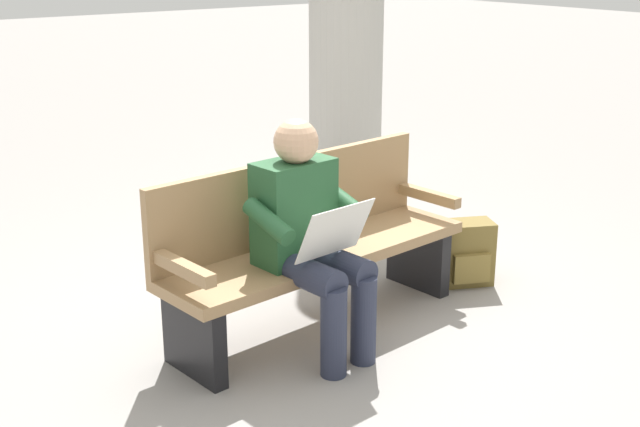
# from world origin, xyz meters

# --- Properties ---
(ground_plane) EXTENTS (40.00, 40.00, 0.00)m
(ground_plane) POSITION_xyz_m (0.00, 0.00, 0.00)
(ground_plane) COLOR gray
(bench_near) EXTENTS (1.84, 0.66, 0.90)m
(bench_near) POSITION_xyz_m (0.01, -0.07, 0.46)
(bench_near) COLOR #9E7A51
(bench_near) RESTS_ON ground
(person_seated) EXTENTS (0.60, 0.60, 1.18)m
(person_seated) POSITION_xyz_m (0.19, 0.18, 0.63)
(person_seated) COLOR #23512D
(person_seated) RESTS_ON ground
(backpack) EXTENTS (0.37, 0.32, 0.39)m
(backpack) POSITION_xyz_m (-1.07, 0.05, 0.19)
(backpack) COLOR brown
(backpack) RESTS_ON ground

